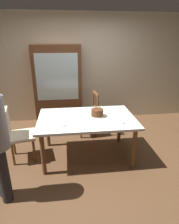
# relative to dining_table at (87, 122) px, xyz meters

# --- Properties ---
(ground) EXTENTS (6.40, 6.40, 0.00)m
(ground) POSITION_rel_dining_table_xyz_m (0.00, 0.00, -0.67)
(ground) COLOR brown
(back_wall) EXTENTS (6.40, 0.10, 2.60)m
(back_wall) POSITION_rel_dining_table_xyz_m (0.00, 1.85, 0.63)
(back_wall) COLOR beige
(back_wall) RESTS_ON ground
(dining_table) EXTENTS (1.64, 1.07, 0.75)m
(dining_table) POSITION_rel_dining_table_xyz_m (0.00, 0.00, 0.00)
(dining_table) COLOR white
(dining_table) RESTS_ON ground
(birthday_cake) EXTENTS (0.28, 0.28, 0.20)m
(birthday_cake) POSITION_rel_dining_table_xyz_m (0.19, 0.04, 0.14)
(birthday_cake) COLOR silver
(birthday_cake) RESTS_ON dining_table
(plate_near_celebrant) EXTENTS (0.22, 0.22, 0.01)m
(plate_near_celebrant) POSITION_rel_dining_table_xyz_m (-0.45, -0.24, 0.09)
(plate_near_celebrant) COLOR white
(plate_near_celebrant) RESTS_ON dining_table
(plate_far_side) EXTENTS (0.22, 0.22, 0.01)m
(plate_far_side) POSITION_rel_dining_table_xyz_m (-0.08, 0.24, 0.09)
(plate_far_side) COLOR white
(plate_far_side) RESTS_ON dining_table
(plate_near_guest) EXTENTS (0.22, 0.22, 0.01)m
(plate_near_guest) POSITION_rel_dining_table_xyz_m (0.49, -0.24, 0.09)
(plate_near_guest) COLOR white
(plate_near_guest) RESTS_ON dining_table
(fork_near_celebrant) EXTENTS (0.18, 0.04, 0.01)m
(fork_near_celebrant) POSITION_rel_dining_table_xyz_m (-0.61, -0.24, 0.09)
(fork_near_celebrant) COLOR silver
(fork_near_celebrant) RESTS_ON dining_table
(fork_far_side) EXTENTS (0.18, 0.05, 0.01)m
(fork_far_side) POSITION_rel_dining_table_xyz_m (-0.24, 0.26, 0.09)
(fork_far_side) COLOR silver
(fork_far_side) RESTS_ON dining_table
(fork_near_guest) EXTENTS (0.18, 0.05, 0.01)m
(fork_near_guest) POSITION_rel_dining_table_xyz_m (0.33, -0.26, 0.09)
(fork_near_guest) COLOR silver
(fork_near_guest) RESTS_ON dining_table
(chair_spindle_back) EXTENTS (0.49, 0.49, 0.95)m
(chair_spindle_back) POSITION_rel_dining_table_xyz_m (0.12, 0.86, -0.21)
(chair_spindle_back) COLOR brown
(chair_spindle_back) RESTS_ON ground
(chair_upholstered) EXTENTS (0.52, 0.51, 0.95)m
(chair_upholstered) POSITION_rel_dining_table_xyz_m (-1.21, 0.04, -0.14)
(chair_upholstered) COLOR beige
(chair_upholstered) RESTS_ON ground
(china_cabinet) EXTENTS (1.10, 0.45, 1.90)m
(china_cabinet) POSITION_rel_dining_table_xyz_m (-0.52, 1.56, 0.28)
(china_cabinet) COLOR #56331E
(china_cabinet) RESTS_ON ground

